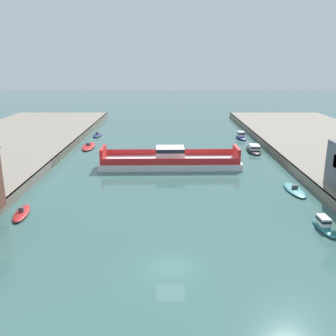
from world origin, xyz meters
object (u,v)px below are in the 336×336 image
Objects in this scene: moored_boat_near_left at (20,213)px; moored_boat_near_right at (240,136)px; moored_boat_upstream_a at (293,190)px; moored_boat_mid_left at (87,146)px; moored_boat_mid_right at (252,149)px; moored_boat_far_left at (322,224)px; moored_boat_far_right at (96,135)px; chain_ferry at (169,160)px.

moored_boat_near_left is 0.91× the size of moored_boat_near_right.
moored_boat_mid_left is at bearing 141.64° from moored_boat_upstream_a.
moored_boat_upstream_a is (0.50, -36.19, -0.38)m from moored_boat_near_right.
moored_boat_mid_right is at bearing -5.70° from moored_boat_mid_left.
moored_boat_far_left is (-0.45, -35.34, -0.01)m from moored_boat_mid_right.
moored_boat_near_left is 46.98m from moored_boat_far_right.
moored_boat_far_right is at bearing 131.39° from moored_boat_upstream_a.
moored_boat_near_right is 0.90× the size of moored_boat_upstream_a.
moored_boat_mid_left reaches higher than moored_boat_far_right.
moored_boat_far_left is at bearing -90.72° from moored_boat_mid_right.
moored_boat_far_right is (-17.17, 26.30, -0.79)m from chain_ferry.
moored_boat_upstream_a is (34.32, 8.19, -0.04)m from moored_boat_near_left.
moored_boat_mid_right is at bearing 42.96° from moored_boat_near_left.
moored_boat_upstream_a is (0.85, 11.96, -0.30)m from moored_boat_far_left.
moored_boat_near_left is 0.65× the size of moored_boat_mid_right.
moored_boat_near_right is 12.81m from moored_boat_mid_right.
moored_boat_mid_left is at bearing 130.40° from moored_boat_far_left.
moored_boat_mid_right is (33.92, 31.58, 0.27)m from moored_boat_near_left.
chain_ferry is 4.37× the size of moored_boat_near_left.
moored_boat_near_left is 55.80m from moored_boat_near_right.
moored_boat_far_left is (-0.35, -48.15, -0.08)m from moored_boat_near_right.
moored_boat_near_right is at bearing -4.40° from moored_boat_far_right.
moored_boat_near_left is 35.29m from moored_boat_upstream_a.
moored_boat_far_left is at bearing -56.53° from chain_ferry.
moored_boat_mid_left is 1.57× the size of moored_boat_far_right.
chain_ferry is at bearing -124.86° from moored_boat_near_right.
moored_boat_mid_left is at bearing -164.10° from moored_boat_near_right.
moored_boat_near_left is at bearing -129.93° from chain_ferry.
moored_boat_mid_left is at bearing 174.30° from moored_boat_mid_right.
moored_boat_far_left is 11.99m from moored_boat_upstream_a.
moored_boat_near_left is at bearing -137.04° from moored_boat_mid_right.
moored_boat_mid_left reaches higher than moored_boat_upstream_a.
moored_boat_mid_right is 35.35m from moored_boat_far_left.
moored_boat_near_right is 36.20m from moored_boat_upstream_a.
moored_boat_upstream_a is (0.40, -23.39, -0.31)m from moored_boat_mid_right.
moored_boat_far_right reaches higher than moored_boat_near_left.
moored_boat_far_left is 60.71m from moored_boat_far_right.
moored_boat_near_right is at bearing 89.58° from moored_boat_far_left.
chain_ferry is 26.98m from moored_boat_near_left.
moored_boat_near_right is (16.51, 23.71, -0.45)m from chain_ferry.
moored_boat_mid_right reaches higher than moored_boat_far_left.
moored_boat_mid_right is 37.12m from moored_boat_far_right.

